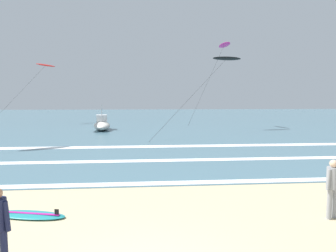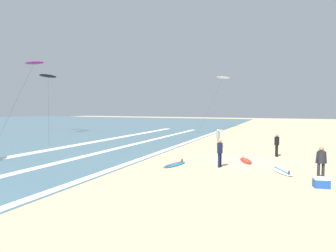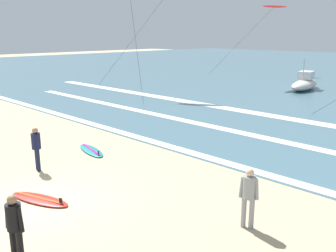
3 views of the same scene
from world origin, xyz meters
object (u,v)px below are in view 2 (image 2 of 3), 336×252
surfboard_right_spare (282,171)px  surfboard_left_pile (246,161)px  surfer_right_near (321,160)px  cooler_box (321,182)px  surfer_mid_group (277,143)px  surfboard_near_water (175,164)px  kite_black_far_left (48,76)px  surfer_foreground_main (220,151)px  kite_white_low_near (223,78)px  surfer_left_near (218,137)px  kite_magenta_high_left (34,63)px

surfboard_right_spare → surfboard_left_pile: same height
surfer_right_near → cooler_box: (-1.34, 0.13, -0.74)m
surfer_mid_group → cooler_box: surfer_mid_group is taller
surfboard_near_water → kite_black_far_left: 26.60m
surfer_mid_group → cooler_box: bearing=-165.2°
surfer_foreground_main → surfboard_left_pile: bearing=-26.0°
surfer_mid_group → cooler_box: 7.57m
kite_black_far_left → surfboard_left_pile: bearing=-109.0°
kite_white_low_near → surfboard_near_water: bearing=-173.6°
surfer_left_near → kite_white_low_near: bearing=10.6°
surfboard_near_water → surfboard_right_spare: 5.94m
kite_white_low_near → kite_magenta_high_left: kite_magenta_high_left is taller
surfboard_near_water → kite_white_low_near: (31.29, 3.51, 8.50)m
surfer_left_near → cooler_box: size_ratio=2.32×
surfboard_left_pile → surfer_mid_group: bearing=-34.7°
surfboard_right_spare → cooler_box: size_ratio=3.14×
surfboard_left_pile → kite_white_low_near: 30.53m
cooler_box → surfer_mid_group: bearing=14.8°
surfer_right_near → surfer_left_near: (8.63, 6.81, 0.00)m
surfer_left_near → kite_magenta_high_left: 28.14m
surfboard_left_pile → kite_magenta_high_left: bearing=71.9°
surfer_foreground_main → kite_black_far_left: kite_black_far_left is taller
surfer_foreground_main → kite_white_low_near: size_ratio=0.13×
surfer_mid_group → surfboard_right_spare: size_ratio=0.74×
surfer_left_near → surfer_mid_group: bearing=-119.4°
surfboard_left_pile → surfer_right_near: bearing=-131.3°
surfer_foreground_main → kite_white_low_near: bearing=11.2°
kite_black_far_left → cooler_box: bearing=-114.6°
surfer_mid_group → kite_magenta_high_left: bearing=77.2°
surfboard_near_water → surfboard_right_spare: same height
surfboard_right_spare → surfboard_near_water: bearing=95.6°
kite_black_far_left → cooler_box: (-13.77, -30.02, -7.35)m
surfboard_left_pile → surfboard_near_water: bearing=127.5°
surfboard_near_water → kite_white_low_near: size_ratio=0.18×
surfboard_near_water → surfer_foreground_main: bearing=-79.2°
surfer_mid_group → kite_magenta_high_left: 33.12m
surfboard_left_pile → surfer_foreground_main: bearing=154.0°
kite_white_low_near → kite_black_far_left: size_ratio=1.18×
surfer_left_near → kite_black_far_left: bearing=80.8°
kite_black_far_left → surfer_left_near: bearing=-99.2°
surfer_mid_group → surfer_left_near: 5.47m
surfer_mid_group → surfer_right_near: (-5.95, -2.05, 0.00)m
surfer_foreground_main → cooler_box: surfer_foreground_main is taller
surfer_left_near → cooler_box: 12.03m
kite_magenta_high_left → cooler_box: kite_magenta_high_left is taller
kite_black_far_left → kite_white_low_near: bearing=-44.5°
kite_white_low_near → cooler_box: (-33.11, -11.00, -8.32)m
surfer_foreground_main → surfboard_right_spare: surfer_foreground_main is taller
kite_black_far_left → surfer_mid_group: bearing=-103.0°
kite_white_low_near → surfer_foreground_main: bearing=-168.8°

